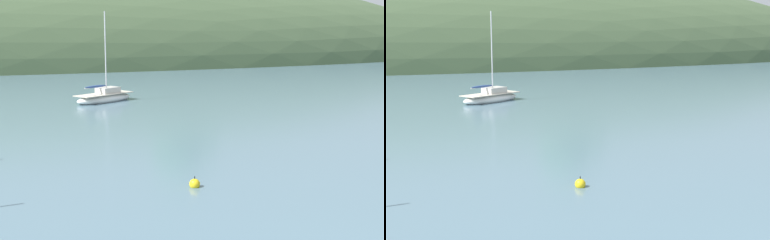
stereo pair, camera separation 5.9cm
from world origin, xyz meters
The scene contains 3 objects.
far_shoreline_hill centered at (0.02, 82.27, 0.10)m, with size 150.00×36.00×32.16m.
sailboat_grey_yawl centered at (-1.43, 37.63, 0.36)m, with size 5.72×4.52×7.53m.
mooring_buoy_inner centered at (-2.91, 11.40, 0.12)m, with size 0.44×0.44×0.54m.
Camera 2 is at (-10.61, -10.38, 6.63)m, focal length 55.62 mm.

